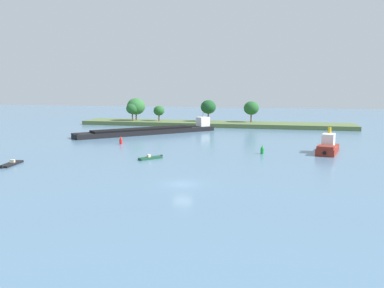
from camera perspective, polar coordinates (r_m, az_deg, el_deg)
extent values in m
plane|color=slate|center=(55.02, -1.39, -5.85)|extent=(400.00, 400.00, 0.00)
cube|color=#566B3D|center=(135.64, 3.18, 2.93)|extent=(92.70, 12.81, 1.35)
cylinder|color=#513823|center=(141.23, -8.63, 3.87)|extent=(0.44, 0.44, 2.62)
ellipsoid|color=#235B28|center=(141.03, -8.66, 5.10)|extent=(4.29, 4.29, 3.86)
cylinder|color=#513823|center=(142.95, -8.09, 3.89)|extent=(0.44, 0.44, 2.41)
ellipsoid|color=#2D6B33|center=(142.71, -8.12, 5.41)|extent=(6.50, 6.50, 5.85)
cylinder|color=#513823|center=(140.46, -4.80, 3.79)|extent=(0.44, 0.44, 2.03)
ellipsoid|color=#235B28|center=(140.28, -4.81, 4.83)|extent=(3.83, 3.83, 3.45)
cylinder|color=#513823|center=(137.68, 2.37, 3.90)|extent=(0.44, 0.44, 2.90)
ellipsoid|color=#194C23|center=(137.44, 2.38, 5.38)|extent=(5.30, 5.30, 4.77)
cylinder|color=#513823|center=(136.36, 8.56, 3.74)|extent=(0.44, 0.44, 2.74)
ellipsoid|color=#235B28|center=(136.13, 8.59, 5.17)|extent=(5.14, 5.14, 4.62)
cube|color=#19472D|center=(74.02, -6.05, -2.03)|extent=(3.95, 4.36, 0.42)
cube|color=beige|center=(73.76, -6.29, -1.70)|extent=(0.81, 0.79, 0.50)
cube|color=black|center=(75.28, -4.44, -1.78)|extent=(0.43, 0.42, 0.56)
cube|color=black|center=(113.00, -6.41, 1.78)|extent=(33.89, 33.49, 1.28)
cube|color=black|center=(112.28, -7.11, 2.18)|extent=(24.32, 24.06, 0.50)
cube|color=white|center=(121.88, 1.59, 3.27)|extent=(4.49, 4.49, 2.80)
cylinder|color=#333338|center=(121.70, 1.60, 4.34)|extent=(0.12, 0.12, 1.80)
cube|color=black|center=(106.00, -16.53, 1.08)|extent=(3.65, 3.69, 1.15)
cube|color=black|center=(74.99, -24.72, -2.65)|extent=(2.38, 5.70, 0.36)
cube|color=beige|center=(75.27, -24.59, -2.27)|extent=(0.86, 0.61, 0.50)
cube|color=black|center=(72.50, -25.84, -2.99)|extent=(0.36, 0.32, 0.56)
cube|color=maroon|center=(84.82, 19.07, -0.80)|extent=(5.62, 10.35, 1.35)
cube|color=maroon|center=(81.30, 18.81, -0.47)|extent=(3.72, 3.38, 0.60)
cube|color=white|center=(84.84, 19.16, 0.55)|extent=(3.01, 3.86, 2.60)
cylinder|color=gold|center=(85.78, 19.31, 1.90)|extent=(0.70, 0.70, 1.20)
cylinder|color=black|center=(79.89, 18.64, -1.22)|extent=(0.75, 0.45, 0.70)
cylinder|color=red|center=(94.17, -10.26, 0.35)|extent=(0.70, 0.70, 1.20)
cone|color=red|center=(94.05, -10.28, 0.93)|extent=(0.49, 0.49, 0.70)
cylinder|color=green|center=(80.36, 10.14, -1.01)|extent=(0.70, 0.70, 1.20)
cone|color=green|center=(80.21, 10.16, -0.34)|extent=(0.49, 0.49, 0.70)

